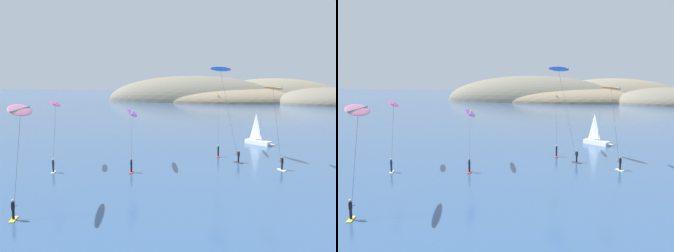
{
  "view_description": "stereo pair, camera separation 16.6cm",
  "coord_description": "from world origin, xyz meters",
  "views": [
    {
      "loc": [
        9.07,
        -19.47,
        11.41
      ],
      "look_at": [
        -4.04,
        27.71,
        5.57
      ],
      "focal_mm": 45.0,
      "sensor_mm": 36.0,
      "label": 1
    },
    {
      "loc": [
        9.23,
        -19.43,
        11.41
      ],
      "look_at": [
        -4.04,
        27.71,
        5.57
      ],
      "focal_mm": 45.0,
      "sensor_mm": 36.0,
      "label": 2
    }
  ],
  "objects": [
    {
      "name": "kitesurfer_pink",
      "position": [
        -12.56,
        11.42,
        8.04
      ],
      "size": [
        3.49,
        7.14,
        9.05
      ],
      "color": "yellow",
      "rests_on": "ground"
    },
    {
      "name": "kitesurfer_orange",
      "position": [
        7.73,
        35.12,
        9.03
      ],
      "size": [
        3.67,
        6.21,
        10.17
      ],
      "color": "silver",
      "rests_on": "ground"
    },
    {
      "name": "sailboat_near",
      "position": [
        5.28,
        51.45,
        0.64
      ],
      "size": [
        5.36,
        4.29,
        5.7
      ],
      "color": "white",
      "rests_on": "ground"
    },
    {
      "name": "kitesurfer_blue",
      "position": [
        0.48,
        39.39,
        11.42
      ],
      "size": [
        6.09,
        7.24,
        12.77
      ],
      "color": "#2D2D33",
      "rests_on": "ground"
    },
    {
      "name": "headland_island",
      "position": [
        -12.27,
        169.75,
        0.0
      ],
      "size": [
        121.92,
        42.39,
        23.02
      ],
      "color": "#6B6656",
      "rests_on": "ground"
    },
    {
      "name": "kitesurfer_yellow",
      "position": [
        -0.57,
        43.22,
        7.87
      ],
      "size": [
        2.34,
        8.18,
        8.96
      ],
      "color": "red",
      "rests_on": "ground"
    },
    {
      "name": "kitesurfer_purple",
      "position": [
        -9.58,
        30.52,
        6.32
      ],
      "size": [
        3.51,
        8.31,
        7.2
      ],
      "color": "red",
      "rests_on": "ground"
    },
    {
      "name": "kitesurfer_magenta",
      "position": [
        -18.79,
        27.64,
        7.16
      ],
      "size": [
        3.76,
        7.07,
        8.27
      ],
      "color": "silver",
      "rests_on": "ground"
    }
  ]
}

